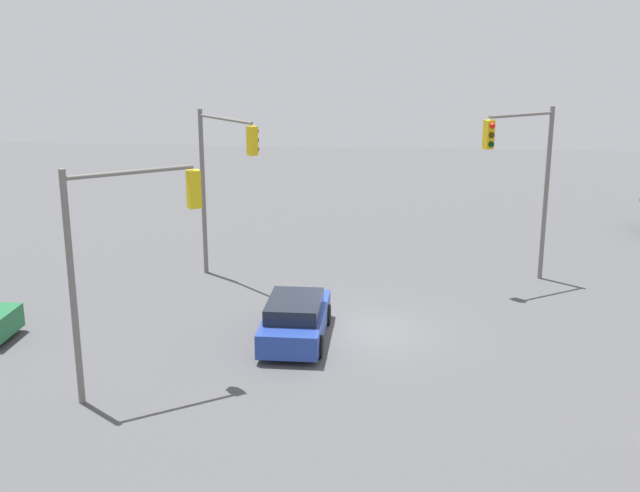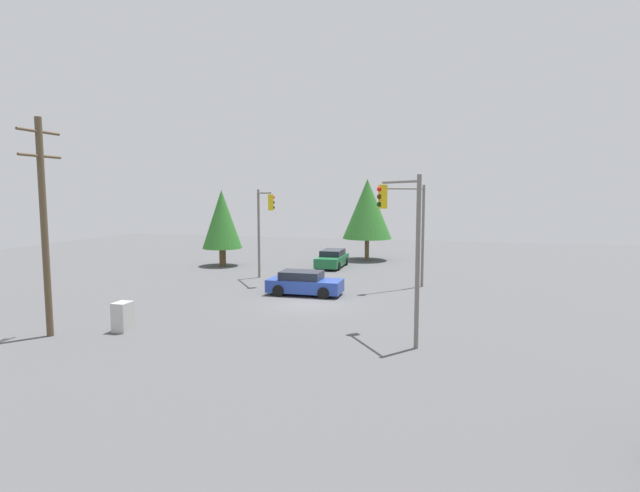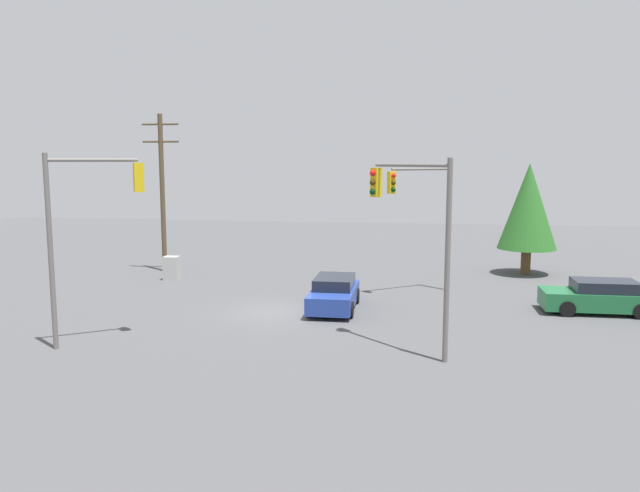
{
  "view_description": "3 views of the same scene",
  "coord_description": "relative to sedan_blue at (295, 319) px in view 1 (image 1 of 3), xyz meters",
  "views": [
    {
      "loc": [
        -0.93,
        24.9,
        10.0
      ],
      "look_at": [
        1.33,
        1.95,
        3.48
      ],
      "focal_mm": 45.0,
      "sensor_mm": 36.0,
      "label": 1
    },
    {
      "loc": [
        -26.33,
        -7.74,
        6.12
      ],
      "look_at": [
        1.6,
        -0.3,
        3.08
      ],
      "focal_mm": 28.0,
      "sensor_mm": 36.0,
      "label": 2
    },
    {
      "loc": [
        5.69,
        -26.14,
        6.61
      ],
      "look_at": [
        1.77,
        -0.18,
        2.98
      ],
      "focal_mm": 35.0,
      "sensor_mm": 36.0,
      "label": 3
    }
  ],
  "objects": [
    {
      "name": "ground_plane",
      "position": [
        -2.24,
        -0.86,
        -0.7
      ],
      "size": [
        80.0,
        80.0,
        0.0
      ],
      "primitive_type": "plane",
      "color": "#4C4C4F"
    },
    {
      "name": "traffic_signal_main",
      "position": [
        4.06,
        4.18,
        3.67
      ],
      "size": [
        3.13,
        2.34,
        6.42
      ],
      "rotation": [
        0.0,
        0.0,
        3.76
      ],
      "color": "slate",
      "rests_on": "ground_plane"
    },
    {
      "name": "traffic_signal_cross",
      "position": [
        -7.98,
        -6.64,
        3.92
      ],
      "size": [
        2.84,
        2.08,
        6.86
      ],
      "rotation": [
        0.0,
        0.0,
        0.6
      ],
      "color": "slate",
      "rests_on": "ground_plane"
    },
    {
      "name": "traffic_signal_aux",
      "position": [
        3.58,
        -5.82,
        3.84
      ],
      "size": [
        2.8,
        2.69,
        6.68
      ],
      "rotation": [
        0.0,
        0.0,
        2.38
      ],
      "color": "slate",
      "rests_on": "ground_plane"
    },
    {
      "name": "sedan_blue",
      "position": [
        0.0,
        0.0,
        0.0
      ],
      "size": [
        2.01,
        4.48,
        1.45
      ],
      "rotation": [
        0.0,
        0.0,
        3.14
      ],
      "color": "#233D93",
      "rests_on": "ground_plane"
    }
  ]
}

